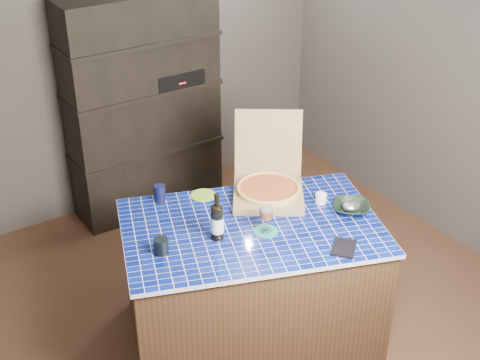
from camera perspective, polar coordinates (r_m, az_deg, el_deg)
room at (r=4.01m, az=1.06°, el=3.66°), size 3.50×3.50×3.50m
shelving_unit at (r=5.37m, az=-8.23°, el=6.28°), size 1.20×0.41×1.80m
kitchen_island at (r=4.18m, az=0.96°, el=-8.63°), size 1.75×1.42×0.83m
pizza_box at (r=4.20m, az=2.43°, el=-0.53°), size 0.65×0.68×0.47m
mead_bottle at (r=3.76m, az=-1.96°, el=-3.54°), size 0.08×0.08×0.29m
teal_trivet at (r=3.88m, az=2.23°, el=-4.41°), size 0.14×0.14×0.01m
wine_glass at (r=3.81m, az=2.27°, el=-2.80°), size 0.08×0.08×0.19m
tumbler at (r=3.71m, az=-6.74°, el=-5.61°), size 0.08×0.08×0.09m
dvd_case at (r=3.78m, az=8.85°, el=-5.73°), size 0.21×0.21×0.01m
bowl at (r=4.11m, az=9.48°, el=-2.34°), size 0.31×0.31×0.05m
foil_contents at (r=4.10m, az=9.50°, el=-2.18°), size 0.12×0.10×0.05m
white_jar at (r=4.17m, az=6.93°, el=-1.56°), size 0.07×0.07×0.06m
navy_cup at (r=4.17m, az=-6.86°, el=-1.14°), size 0.07×0.07×0.11m
green_trivet at (r=4.23m, az=-3.15°, el=-1.31°), size 0.16×0.16×0.01m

